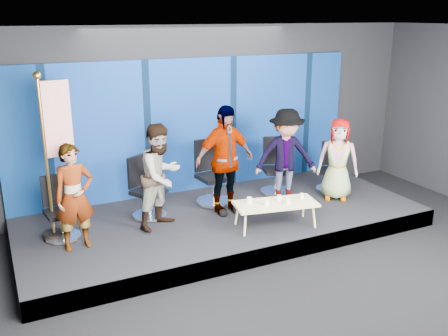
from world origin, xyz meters
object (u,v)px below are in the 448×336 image
Objects in this scene: panelist_e at (338,159)px; flag_stand at (55,153)px; chair_c at (212,183)px; mug_b at (267,202)px; mug_e at (302,196)px; mug_d at (288,201)px; mug_a at (249,200)px; panelist_a at (74,197)px; panelist_c at (224,160)px; mug_c at (279,198)px; panelist_d at (286,156)px; chair_e at (330,175)px; chair_a at (60,218)px; coffee_table at (276,205)px; panelist_b at (161,176)px; chair_d at (276,175)px; chair_b at (147,197)px.

panelist_e is 5.04m from flag_stand.
chair_c is 1.52m from mug_b.
flag_stand is (-3.75, 1.12, 0.92)m from mug_e.
mug_b is 1.13× the size of mug_d.
mug_a is 1.07× the size of mug_d.
panelist_a is 2.63m from panelist_c.
mug_c is at bearing -62.71° from panelist_c.
mug_a is 1.07× the size of mug_c.
panelist_d reaches higher than panelist_e.
flag_stand is (-5.18, 0.01, 1.07)m from chair_e.
flag_stand reaches higher than panelist_c.
mug_a is 0.63m from mug_d.
chair_a is 5.04m from panelist_e.
panelist_c is at bearing 96.07° from mug_a.
coffee_table is 0.50m from mug_e.
coffee_table is at bearing -123.08° from panelist_e.
panelist_b is at bearing -15.41° from chair_a.
panelist_a is 5.07m from chair_e.
panelist_c reaches higher than panelist_d.
mug_d is at bearing -56.80° from panelist_b.
mug_d is at bearing -96.21° from chair_d.
chair_c is 0.82× the size of coffee_table.
chair_a is 0.92× the size of chair_d.
panelist_b is (1.59, -0.25, 0.54)m from chair_a.
chair_e is 0.62× the size of panelist_e.
chair_b is at bearing -170.43° from panelist_d.
chair_a is at bearing -148.25° from panelist_e.
panelist_e is (2.22, -0.31, -0.19)m from panelist_c.
chair_b is at bearing -146.79° from chair_e.
panelist_b is at bearing -148.59° from chair_d.
panelist_e is 15.28× the size of mug_a.
mug_c is at bearing -26.37° from flag_stand.
flag_stand is at bearing 159.53° from mug_b.
panelist_b is (0.11, -0.49, 0.52)m from chair_b.
chair_a is 0.52× the size of panelist_c.
chair_a is at bearing 142.11° from panelist_b.
panelist_c reaches higher than mug_b.
mug_c is 0.19m from mug_d.
chair_d is at bearing 75.48° from mug_e.
chair_a is 1.50m from chair_b.
panelist_a is at bearing -142.88° from panelist_e.
coffee_table is (3.09, -0.62, -0.42)m from panelist_a.
flag_stand reaches higher than coffee_table.
chair_e is 2.51m from mug_a.
chair_d is 10.21× the size of mug_b.
chair_b is (1.48, 0.25, 0.02)m from chair_a.
coffee_table is 0.44m from mug_a.
panelist_e is 1.77m from mug_d.
panelist_a reaches higher than chair_e.
chair_c is at bearing -23.89° from chair_b.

